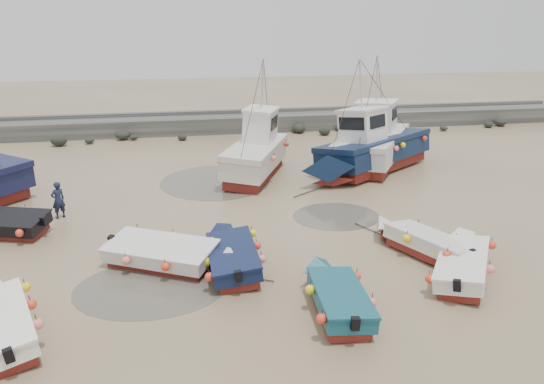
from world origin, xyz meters
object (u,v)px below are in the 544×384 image
(dinghy_0, at_px, (4,316))
(dinghy_2, at_px, (336,293))
(cabin_boat_3, at_px, (375,141))
(person, at_px, (60,218))
(cabin_boat_1, at_px, (257,150))
(cabin_boat_2, at_px, (370,149))
(dinghy_3, at_px, (466,260))
(dinghy_6, at_px, (421,239))
(dinghy_1, at_px, (234,251))
(dinghy_5, at_px, (171,252))

(dinghy_0, xyz_separation_m, dinghy_2, (9.31, -0.42, 0.01))
(cabin_boat_3, relative_size, person, 5.90)
(cabin_boat_1, height_order, cabin_boat_2, same)
(cabin_boat_1, height_order, cabin_boat_3, same)
(dinghy_3, bearing_deg, dinghy_6, 144.06)
(dinghy_6, height_order, cabin_boat_3, cabin_boat_3)
(cabin_boat_3, bearing_deg, dinghy_1, -95.76)
(dinghy_3, relative_size, cabin_boat_1, 0.60)
(dinghy_0, xyz_separation_m, cabin_boat_3, (16.58, 15.38, 0.78))
(cabin_boat_1, bearing_deg, dinghy_1, -79.37)
(cabin_boat_1, distance_m, cabin_boat_3, 7.39)
(cabin_boat_2, bearing_deg, dinghy_6, 134.39)
(dinghy_1, xyz_separation_m, cabin_boat_2, (8.87, 10.40, 0.76))
(cabin_boat_2, bearing_deg, dinghy_3, 139.07)
(dinghy_6, distance_m, cabin_boat_3, 12.91)
(dinghy_6, xyz_separation_m, person, (-13.83, 6.26, -0.55))
(dinghy_0, bearing_deg, person, 71.16)
(dinghy_2, relative_size, dinghy_5, 0.93)
(dinghy_5, bearing_deg, dinghy_3, 104.91)
(dinghy_2, distance_m, dinghy_3, 5.15)
(dinghy_6, distance_m, cabin_boat_1, 12.19)
(dinghy_0, bearing_deg, dinghy_3, -16.54)
(dinghy_0, xyz_separation_m, person, (-0.24, 9.11, -0.55))
(dinghy_3, bearing_deg, dinghy_0, -142.25)
(dinghy_0, height_order, cabin_boat_1, cabin_boat_1)
(dinghy_5, bearing_deg, dinghy_0, -24.04)
(dinghy_0, distance_m, dinghy_2, 9.32)
(cabin_boat_2, relative_size, person, 5.91)
(dinghy_6, bearing_deg, cabin_boat_2, 54.97)
(dinghy_1, bearing_deg, cabin_boat_3, 51.77)
(dinghy_0, relative_size, dinghy_1, 0.99)
(cabin_boat_3, xyz_separation_m, person, (-16.82, -6.28, -1.33))
(dinghy_3, distance_m, person, 16.66)
(cabin_boat_2, bearing_deg, dinghy_5, 97.14)
(dinghy_3, distance_m, dinghy_5, 10.07)
(dinghy_3, xyz_separation_m, person, (-14.52, 8.15, -0.54))
(dinghy_3, bearing_deg, cabin_boat_2, 118.18)
(dinghy_5, bearing_deg, dinghy_6, 115.47)
(dinghy_2, bearing_deg, dinghy_6, 40.97)
(dinghy_3, bearing_deg, cabin_boat_3, 114.88)
(dinghy_6, relative_size, cabin_boat_3, 0.55)
(dinghy_2, bearing_deg, dinghy_5, 145.16)
(cabin_boat_1, relative_size, cabin_boat_2, 0.94)
(cabin_boat_2, distance_m, cabin_boat_3, 2.20)
(dinghy_5, relative_size, person, 3.51)
(dinghy_1, height_order, dinghy_6, same)
(dinghy_3, distance_m, cabin_boat_1, 14.20)
(dinghy_6, height_order, cabin_boat_1, cabin_boat_1)
(dinghy_6, relative_size, cabin_boat_1, 0.59)
(dinghy_2, bearing_deg, dinghy_3, 19.05)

